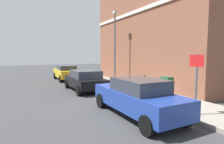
# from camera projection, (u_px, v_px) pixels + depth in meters

# --- Properties ---
(ground) EXTENTS (80.00, 80.00, 0.00)m
(ground) POSITION_uv_depth(u_px,v_px,m) (128.00, 102.00, 9.32)
(ground) COLOR #38383A
(sidewalk) EXTENTS (2.65, 30.00, 0.15)m
(sidewalk) POSITION_uv_depth(u_px,v_px,m) (109.00, 83.00, 15.49)
(sidewalk) COLOR gray
(sidewalk) RESTS_ON ground
(corner_building) EXTENTS (7.78, 12.81, 9.47)m
(corner_building) POSITION_uv_depth(u_px,v_px,m) (170.00, 28.00, 15.98)
(corner_building) COLOR brown
(corner_building) RESTS_ON ground
(car_blue) EXTENTS (1.83, 4.48, 1.50)m
(car_blue) POSITION_uv_depth(u_px,v_px,m) (137.00, 97.00, 7.20)
(car_blue) COLOR navy
(car_blue) RESTS_ON ground
(car_black) EXTENTS (1.96, 4.00, 1.39)m
(car_black) POSITION_uv_depth(u_px,v_px,m) (85.00, 80.00, 12.36)
(car_black) COLOR black
(car_black) RESTS_ON ground
(car_yellow) EXTENTS (1.83, 3.91, 1.43)m
(car_yellow) POSITION_uv_depth(u_px,v_px,m) (66.00, 72.00, 17.54)
(car_yellow) COLOR gold
(car_yellow) RESTS_ON ground
(utility_cabinet) EXTENTS (0.46, 0.61, 1.15)m
(utility_cabinet) POSITION_uv_depth(u_px,v_px,m) (167.00, 89.00, 9.43)
(utility_cabinet) COLOR #1E4C28
(utility_cabinet) RESTS_ON sidewalk
(bollard_near_cabinet) EXTENTS (0.14, 0.14, 1.04)m
(bollard_near_cabinet) POSITION_uv_depth(u_px,v_px,m) (144.00, 83.00, 11.28)
(bollard_near_cabinet) COLOR black
(bollard_near_cabinet) RESTS_ON sidewalk
(street_sign) EXTENTS (0.08, 0.60, 2.30)m
(street_sign) POSITION_uv_depth(u_px,v_px,m) (196.00, 75.00, 6.82)
(street_sign) COLOR #59595B
(street_sign) RESTS_ON sidewalk
(lamppost) EXTENTS (0.20, 0.44, 5.72)m
(lamppost) POSITION_uv_depth(u_px,v_px,m) (115.00, 44.00, 14.59)
(lamppost) COLOR #59595B
(lamppost) RESTS_ON sidewalk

